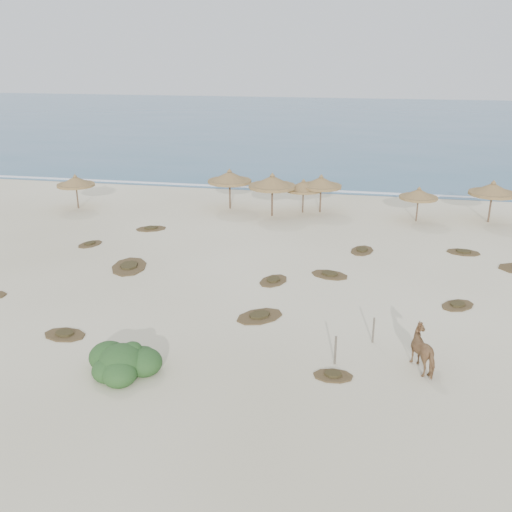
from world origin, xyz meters
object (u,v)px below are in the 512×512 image
(palapa_0, at_px, (76,182))
(bush, at_px, (123,362))
(horse, at_px, (426,350))
(palapa_1, at_px, (230,178))

(palapa_0, relative_size, bush, 1.28)
(palapa_0, distance_m, horse, 30.44)
(horse, xyz_separation_m, bush, (-11.02, -2.41, -0.37))
(palapa_1, relative_size, horse, 2.27)
(palapa_1, height_order, bush, palapa_1)
(horse, bearing_deg, bush, -12.91)
(palapa_1, bearing_deg, bush, -86.23)
(palapa_1, xyz_separation_m, bush, (1.54, -23.42, -1.95))
(bush, bearing_deg, palapa_0, 121.14)
(palapa_0, height_order, palapa_1, palapa_1)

